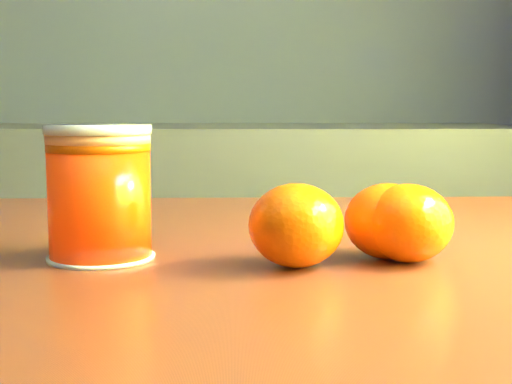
{
  "coord_description": "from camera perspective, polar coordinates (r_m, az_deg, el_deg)",
  "views": [
    {
      "loc": [
        0.89,
        -0.33,
        0.94
      ],
      "look_at": [
        0.9,
        0.26,
        0.87
      ],
      "focal_mm": 50.0,
      "sensor_mm": 36.0,
      "label": 1
    }
  ],
  "objects": [
    {
      "name": "table",
      "position": [
        0.65,
        3.24,
        -14.02
      ],
      "size": [
        1.1,
        0.78,
        0.82
      ],
      "rotation": [
        0.0,
        0.0,
        0.01
      ],
      "color": "maroon",
      "rests_on": "ground"
    },
    {
      "name": "juice_glass",
      "position": [
        0.6,
        -12.4,
        -0.11
      ],
      "size": [
        0.09,
        0.09,
        0.11
      ],
      "rotation": [
        0.0,
        0.0,
        -0.23
      ],
      "color": "#FF3405",
      "rests_on": "table"
    },
    {
      "name": "orange_back",
      "position": [
        0.59,
        12.08,
        -2.44
      ],
      "size": [
        0.07,
        0.07,
        0.06
      ],
      "primitive_type": "ellipsoid",
      "rotation": [
        0.0,
        0.0,
        -0.03
      ],
      "color": "#F15A04",
      "rests_on": "table"
    },
    {
      "name": "orange_extra",
      "position": [
        0.56,
        3.24,
        -2.68
      ],
      "size": [
        0.09,
        0.09,
        0.07
      ],
      "primitive_type": "ellipsoid",
      "rotation": [
        0.0,
        0.0,
        0.16
      ],
      "color": "#F15A04",
      "rests_on": "table"
    },
    {
      "name": "orange_front",
      "position": [
        0.6,
        10.47,
        -2.3
      ],
      "size": [
        0.09,
        0.09,
        0.06
      ],
      "primitive_type": "ellipsoid",
      "rotation": [
        0.0,
        0.0,
        -0.33
      ],
      "color": "#F15A04",
      "rests_on": "table"
    }
  ]
}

